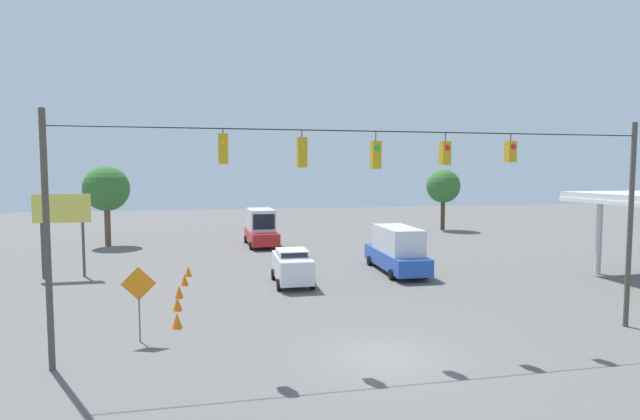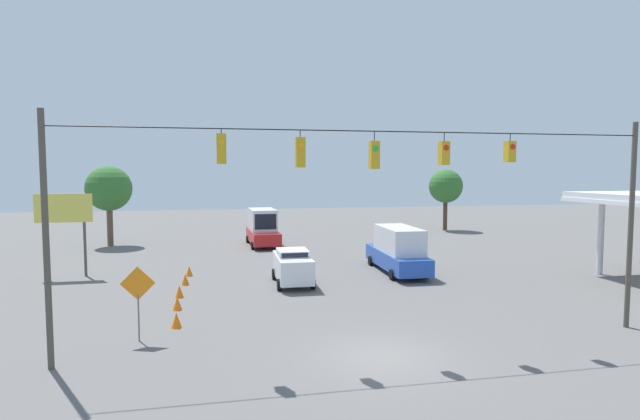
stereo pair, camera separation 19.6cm
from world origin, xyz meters
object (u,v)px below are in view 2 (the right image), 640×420
Objects in this scene: traffic_cone_nearest at (176,320)px; traffic_cone_second at (177,303)px; tree_horizon_left at (446,186)px; work_zone_sign at (138,289)px; sedan_white_withflow_mid at (293,266)px; traffic_cone_fifth at (189,271)px; overhead_signal_span at (370,195)px; traffic_cone_third at (179,291)px; box_truck_red_withflow_deep at (263,228)px; box_truck_blue_oncoming_far at (398,250)px; roadside_billboard at (64,217)px; tree_horizon_right at (109,189)px; traffic_cone_fourth at (185,279)px.

traffic_cone_nearest is 1.00× the size of traffic_cone_second.
work_zone_sign is at bearing 48.78° from tree_horizon_left.
traffic_cone_fifth is (5.87, -3.43, -0.72)m from sedan_white_withflow_mid.
overhead_signal_span is at bearing 117.03° from traffic_cone_fifth.
traffic_cone_third is 6.76m from work_zone_sign.
traffic_cone_fifth is (0.06, -10.35, 0.00)m from traffic_cone_nearest.
traffic_cone_third is (5.72, 17.25, -1.23)m from box_truck_red_withflow_deep.
work_zone_sign is (14.06, 10.34, 0.56)m from box_truck_blue_oncoming_far.
sedan_white_withflow_mid is at bearing 160.47° from roadside_billboard.
tree_horizon_right is at bearing -76.65° from work_zone_sign.
tree_horizon_left reaches higher than traffic_cone_third.
tree_horizon_right is (6.19, -26.09, 2.91)m from work_zone_sign.
traffic_cone_fourth is 9.54m from work_zone_sign.
box_truck_blue_oncoming_far reaches higher than traffic_cone_nearest.
work_zone_sign is at bearing 103.35° from tree_horizon_right.
traffic_cone_second and traffic_cone_fifth have the same top height.
work_zone_sign is at bearing 83.32° from traffic_cone_fourth.
box_truck_red_withflow_deep is at bearing -106.05° from traffic_cone_second.
overhead_signal_span is 3.19× the size of tree_horizon_right.
tree_horizon_left is (-26.22, -24.57, 4.46)m from traffic_cone_third.
overhead_signal_span is 3.29× the size of tree_horizon_left.
tree_horizon_left reaches higher than traffic_cone_second.
box_truck_blue_oncoming_far is at bearing 172.47° from roadside_billboard.
traffic_cone_third is (13.07, 3.87, -1.11)m from box_truck_blue_oncoming_far.
traffic_cone_second is 11.92m from roadside_billboard.
traffic_cone_fifth is at bearing -90.83° from traffic_cone_second.
overhead_signal_span reaches higher than work_zone_sign.
traffic_cone_nearest is (5.81, 6.92, -0.72)m from sedan_white_withflow_mid.
box_truck_red_withflow_deep is 15.40m from sedan_white_withflow_mid.
overhead_signal_span is 34.91× the size of traffic_cone_third.
tree_horizon_left reaches higher than box_truck_red_withflow_deep.
traffic_cone_third is (0.25, -5.05, 0.00)m from traffic_cone_nearest.
box_truck_blue_oncoming_far is 1.09× the size of tree_horizon_left.
traffic_cone_fourth is (-0.03, -5.20, 0.00)m from traffic_cone_second.
tree_horizon_left is (-26.11, -21.72, 4.46)m from traffic_cone_fourth.
overhead_signal_span is 16.52m from traffic_cone_fifth.
box_truck_blue_oncoming_far is 11.59× the size of traffic_cone_fifth.
traffic_cone_second is 1.00× the size of traffic_cone_fifth.
traffic_cone_fourth is at bearing -88.95° from traffic_cone_nearest.
tree_horizon_right is at bearing -73.24° from traffic_cone_nearest.
traffic_cone_second is at bearing 73.95° from box_truck_red_withflow_deep.
tree_horizon_right is at bearing -37.87° from box_truck_blue_oncoming_far.
work_zone_sign reaches higher than traffic_cone_nearest.
tree_horizon_left is (-27.20, -31.04, 2.79)m from work_zone_sign.
work_zone_sign is (1.17, 11.77, 1.67)m from traffic_cone_fifth.
traffic_cone_second is 0.09× the size of tree_horizon_right.
box_truck_red_withflow_deep is 18.21m from traffic_cone_third.
traffic_cone_nearest is 26.17m from tree_horizon_right.
traffic_cone_third is at bearing -88.03° from traffic_cone_second.
traffic_cone_third is at bearing 17.10° from sedan_white_withflow_mid.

